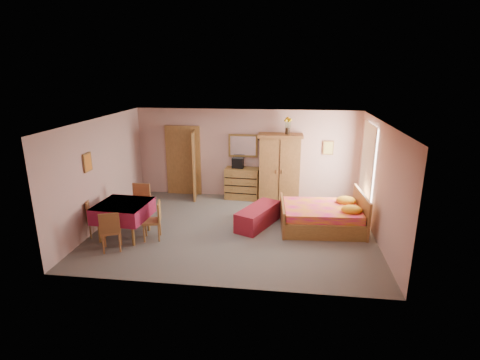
# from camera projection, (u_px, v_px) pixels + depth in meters

# --- Properties ---
(floor) EXTENTS (6.50, 6.50, 0.00)m
(floor) POSITION_uv_depth(u_px,v_px,m) (234.00, 229.00, 9.00)
(floor) COLOR slate
(floor) RESTS_ON ground
(ceiling) EXTENTS (6.50, 6.50, 0.00)m
(ceiling) POSITION_uv_depth(u_px,v_px,m) (234.00, 121.00, 8.26)
(ceiling) COLOR brown
(ceiling) RESTS_ON wall_back
(wall_back) EXTENTS (6.50, 0.10, 2.60)m
(wall_back) POSITION_uv_depth(u_px,v_px,m) (246.00, 154.00, 11.00)
(wall_back) COLOR tan
(wall_back) RESTS_ON floor
(wall_front) EXTENTS (6.50, 0.10, 2.60)m
(wall_front) POSITION_uv_depth(u_px,v_px,m) (213.00, 219.00, 6.25)
(wall_front) COLOR tan
(wall_front) RESTS_ON floor
(wall_left) EXTENTS (0.10, 5.00, 2.60)m
(wall_left) POSITION_uv_depth(u_px,v_px,m) (101.00, 172.00, 9.03)
(wall_left) COLOR tan
(wall_left) RESTS_ON floor
(wall_right) EXTENTS (0.10, 5.00, 2.60)m
(wall_right) POSITION_uv_depth(u_px,v_px,m) (380.00, 183.00, 8.23)
(wall_right) COLOR tan
(wall_right) RESTS_ON floor
(doorway) EXTENTS (1.06, 0.12, 2.15)m
(doorway) POSITION_uv_depth(u_px,v_px,m) (184.00, 161.00, 11.29)
(doorway) COLOR #9E6B35
(doorway) RESTS_ON floor
(window) EXTENTS (0.08, 1.40, 1.95)m
(window) POSITION_uv_depth(u_px,v_px,m) (368.00, 163.00, 9.33)
(window) COLOR white
(window) RESTS_ON wall_right
(picture_left) EXTENTS (0.04, 0.32, 0.42)m
(picture_left) POSITION_uv_depth(u_px,v_px,m) (87.00, 162.00, 8.34)
(picture_left) COLOR orange
(picture_left) RESTS_ON wall_left
(picture_back) EXTENTS (0.30, 0.04, 0.40)m
(picture_back) POSITION_uv_depth(u_px,v_px,m) (328.00, 148.00, 10.61)
(picture_back) COLOR #D8BF59
(picture_back) RESTS_ON wall_back
(chest_of_drawers) EXTENTS (1.01, 0.55, 0.92)m
(chest_of_drawers) POSITION_uv_depth(u_px,v_px,m) (242.00, 183.00, 11.02)
(chest_of_drawers) COLOR olive
(chest_of_drawers) RESTS_ON floor
(wall_mirror) EXTENTS (0.86, 0.06, 0.67)m
(wall_mirror) POSITION_uv_depth(u_px,v_px,m) (243.00, 146.00, 10.91)
(wall_mirror) COLOR silver
(wall_mirror) RESTS_ON wall_back
(stereo) EXTENTS (0.34, 0.25, 0.30)m
(stereo) POSITION_uv_depth(u_px,v_px,m) (238.00, 163.00, 10.88)
(stereo) COLOR black
(stereo) RESTS_ON chest_of_drawers
(floor_lamp) EXTENTS (0.30, 0.30, 1.77)m
(floor_lamp) POSITION_uv_depth(u_px,v_px,m) (261.00, 169.00, 10.94)
(floor_lamp) COLOR black
(floor_lamp) RESTS_ON floor
(wardrobe) EXTENTS (1.27, 0.68, 1.96)m
(wardrobe) POSITION_uv_depth(u_px,v_px,m) (279.00, 168.00, 10.69)
(wardrobe) COLOR brown
(wardrobe) RESTS_ON floor
(sunflower_vase) EXTENTS (0.20, 0.20, 0.47)m
(sunflower_vase) POSITION_uv_depth(u_px,v_px,m) (288.00, 126.00, 10.34)
(sunflower_vase) COLOR yellow
(sunflower_vase) RESTS_ON wardrobe
(bed) EXTENTS (2.04, 1.65, 0.90)m
(bed) POSITION_uv_depth(u_px,v_px,m) (321.00, 210.00, 8.96)
(bed) COLOR #DA157D
(bed) RESTS_ON floor
(bench) EXTENTS (1.07, 1.52, 0.48)m
(bench) POSITION_uv_depth(u_px,v_px,m) (258.00, 216.00, 9.15)
(bench) COLOR maroon
(bench) RESTS_ON floor
(dining_table) EXTENTS (1.16, 1.16, 0.81)m
(dining_table) POSITION_uv_depth(u_px,v_px,m) (124.00, 220.00, 8.51)
(dining_table) COLOR maroon
(dining_table) RESTS_ON floor
(chair_south) EXTENTS (0.52, 0.52, 0.89)m
(chair_south) POSITION_uv_depth(u_px,v_px,m) (111.00, 230.00, 7.87)
(chair_south) COLOR #9F6436
(chair_south) RESTS_ON floor
(chair_north) EXTENTS (0.46, 0.46, 0.99)m
(chair_north) POSITION_uv_depth(u_px,v_px,m) (139.00, 205.00, 9.17)
(chair_north) COLOR #A46837
(chair_north) RESTS_ON floor
(chair_west) EXTENTS (0.50, 0.50, 0.85)m
(chair_west) POSITION_uv_depth(u_px,v_px,m) (97.00, 218.00, 8.56)
(chair_west) COLOR olive
(chair_west) RESTS_ON floor
(chair_east) EXTENTS (0.48, 0.48, 0.87)m
(chair_east) POSITION_uv_depth(u_px,v_px,m) (152.00, 221.00, 8.37)
(chair_east) COLOR #A16B36
(chair_east) RESTS_ON floor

